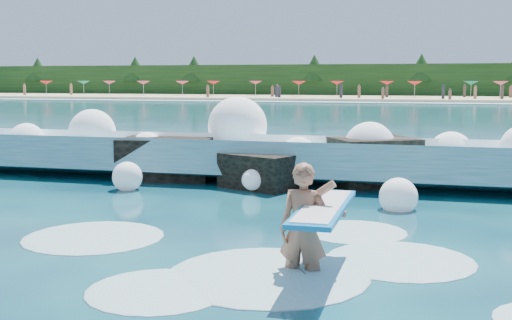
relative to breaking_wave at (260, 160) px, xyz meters
name	(u,v)px	position (x,y,z in m)	size (l,w,h in m)	color
ground	(144,238)	(-0.26, -6.91, -0.55)	(200.00, 200.00, 0.00)	#07233C
beach	(397,98)	(-0.26, 71.09, -0.35)	(140.00, 20.00, 0.40)	tan
wet_band	(391,103)	(-0.26, 60.09, -0.51)	(140.00, 5.00, 0.08)	silver
treeline	(401,81)	(-0.26, 81.09, 1.95)	(140.00, 4.00, 5.00)	black
breaking_wave	(260,160)	(0.00, 0.00, 0.00)	(18.25, 2.83, 1.57)	teal
rock_cluster	(257,165)	(0.01, -0.40, -0.08)	(8.42, 3.52, 1.47)	black
surfer_with_board	(308,225)	(2.93, -8.22, 0.17)	(0.96, 3.04, 1.95)	#925D44
wave_spray	(252,142)	(-0.23, 0.00, 0.52)	(15.07, 5.13, 2.43)	white
surf_foam	(257,261)	(2.06, -7.77, -0.55)	(9.24, 5.96, 0.15)	silver
beach_umbrellas	(398,83)	(-0.29, 72.85, 1.70)	(110.06, 6.83, 0.50)	red
beachgoers	(428,92)	(3.79, 68.65, 0.56)	(92.91, 13.48, 1.93)	#3F332D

